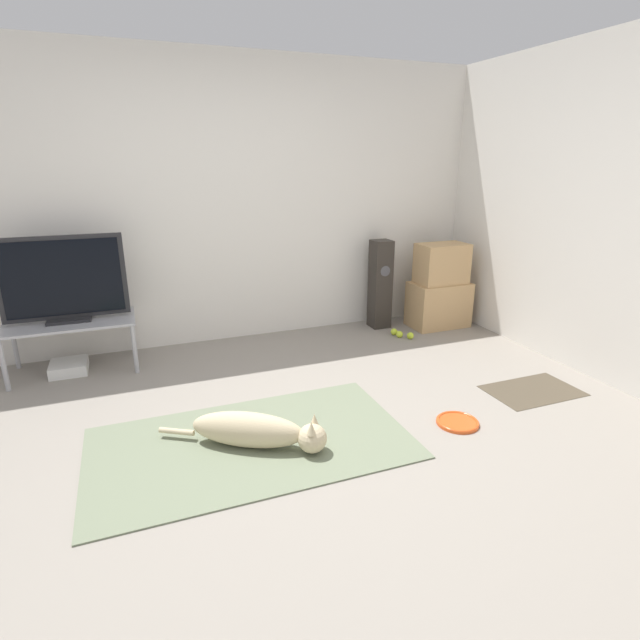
{
  "coord_description": "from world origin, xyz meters",
  "views": [
    {
      "loc": [
        -0.78,
        -2.51,
        1.67
      ],
      "look_at": [
        0.58,
        0.98,
        0.45
      ],
      "focal_mm": 28.0,
      "sensor_mm": 36.0,
      "label": 1
    }
  ],
  "objects_px": {
    "dog": "(258,431)",
    "floor_speaker": "(380,284)",
    "tennis_ball_by_boxes": "(399,334)",
    "game_console": "(69,367)",
    "tv_stand": "(71,326)",
    "cardboard_box_lower": "(438,304)",
    "tv": "(63,280)",
    "tennis_ball_loose_on_carpet": "(394,332)",
    "cardboard_box_upper": "(442,264)",
    "tennis_ball_near_speaker": "(410,336)",
    "frisbee": "(458,422)"
  },
  "relations": [
    {
      "from": "tv",
      "to": "tennis_ball_near_speaker",
      "type": "xyz_separation_m",
      "value": [
        2.95,
        -0.35,
        -0.73
      ]
    },
    {
      "from": "cardboard_box_lower",
      "to": "floor_speaker",
      "type": "relative_size",
      "value": 0.66
    },
    {
      "from": "cardboard_box_upper",
      "to": "tv",
      "type": "xyz_separation_m",
      "value": [
        -3.42,
        0.11,
        0.1
      ]
    },
    {
      "from": "game_console",
      "to": "cardboard_box_upper",
      "type": "bearing_deg",
      "value": -1.42
    },
    {
      "from": "tennis_ball_by_boxes",
      "to": "game_console",
      "type": "xyz_separation_m",
      "value": [
        -2.94,
        0.26,
        0.01
      ]
    },
    {
      "from": "cardboard_box_upper",
      "to": "tennis_ball_near_speaker",
      "type": "height_order",
      "value": "cardboard_box_upper"
    },
    {
      "from": "cardboard_box_lower",
      "to": "tennis_ball_loose_on_carpet",
      "type": "distance_m",
      "value": 0.61
    },
    {
      "from": "tennis_ball_by_boxes",
      "to": "dog",
      "type": "bearing_deg",
      "value": -141.77
    },
    {
      "from": "tv_stand",
      "to": "tv",
      "type": "bearing_deg",
      "value": 90.0
    },
    {
      "from": "dog",
      "to": "tv",
      "type": "height_order",
      "value": "tv"
    },
    {
      "from": "tennis_ball_near_speaker",
      "to": "dog",
      "type": "bearing_deg",
      "value": -144.42
    },
    {
      "from": "tv",
      "to": "tennis_ball_near_speaker",
      "type": "height_order",
      "value": "tv"
    },
    {
      "from": "cardboard_box_lower",
      "to": "tennis_ball_near_speaker",
      "type": "height_order",
      "value": "cardboard_box_lower"
    },
    {
      "from": "tennis_ball_loose_on_carpet",
      "to": "frisbee",
      "type": "bearing_deg",
      "value": -105.63
    },
    {
      "from": "cardboard_box_upper",
      "to": "tv_stand",
      "type": "bearing_deg",
      "value": 178.29
    },
    {
      "from": "tennis_ball_by_boxes",
      "to": "tv_stand",
      "type": "bearing_deg",
      "value": 174.59
    },
    {
      "from": "dog",
      "to": "tv_stand",
      "type": "distance_m",
      "value": 2.02
    },
    {
      "from": "tennis_ball_near_speaker",
      "to": "tennis_ball_loose_on_carpet",
      "type": "relative_size",
      "value": 1.0
    },
    {
      "from": "tv",
      "to": "tennis_ball_near_speaker",
      "type": "bearing_deg",
      "value": -6.71
    },
    {
      "from": "floor_speaker",
      "to": "game_console",
      "type": "height_order",
      "value": "floor_speaker"
    },
    {
      "from": "game_console",
      "to": "frisbee",
      "type": "bearing_deg",
      "value": -37.11
    },
    {
      "from": "dog",
      "to": "game_console",
      "type": "xyz_separation_m",
      "value": [
        -1.16,
        1.66,
        -0.07
      ]
    },
    {
      "from": "game_console",
      "to": "tv_stand",
      "type": "bearing_deg",
      "value": 15.57
    },
    {
      "from": "tv",
      "to": "tennis_ball_near_speaker",
      "type": "relative_size",
      "value": 14.04
    },
    {
      "from": "tennis_ball_loose_on_carpet",
      "to": "tv_stand",
      "type": "bearing_deg",
      "value": 176.24
    },
    {
      "from": "cardboard_box_lower",
      "to": "tv",
      "type": "distance_m",
      "value": 3.47
    },
    {
      "from": "tennis_ball_near_speaker",
      "to": "tv_stand",
      "type": "bearing_deg",
      "value": 173.34
    },
    {
      "from": "tv_stand",
      "to": "tennis_ball_loose_on_carpet",
      "type": "bearing_deg",
      "value": -3.76
    },
    {
      "from": "dog",
      "to": "cardboard_box_lower",
      "type": "distance_m",
      "value": 2.82
    },
    {
      "from": "floor_speaker",
      "to": "game_console",
      "type": "distance_m",
      "value": 2.94
    },
    {
      "from": "tv",
      "to": "tennis_ball_by_boxes",
      "type": "relative_size",
      "value": 14.04
    },
    {
      "from": "tv",
      "to": "dog",
      "type": "bearing_deg",
      "value": -56.83
    },
    {
      "from": "tennis_ball_loose_on_carpet",
      "to": "dog",
      "type": "bearing_deg",
      "value": -139.94
    },
    {
      "from": "game_console",
      "to": "tennis_ball_loose_on_carpet",
      "type": "bearing_deg",
      "value": -3.37
    },
    {
      "from": "tv_stand",
      "to": "tennis_ball_near_speaker",
      "type": "bearing_deg",
      "value": -6.66
    },
    {
      "from": "cardboard_box_upper",
      "to": "tv_stand",
      "type": "height_order",
      "value": "cardboard_box_upper"
    },
    {
      "from": "floor_speaker",
      "to": "tennis_ball_loose_on_carpet",
      "type": "relative_size",
      "value": 13.58
    },
    {
      "from": "dog",
      "to": "floor_speaker",
      "type": "xyz_separation_m",
      "value": [
        1.75,
        1.78,
        0.33
      ]
    },
    {
      "from": "cardboard_box_lower",
      "to": "floor_speaker",
      "type": "distance_m",
      "value": 0.65
    },
    {
      "from": "cardboard_box_lower",
      "to": "tv_stand",
      "type": "xyz_separation_m",
      "value": [
        -3.43,
        0.09,
        0.15
      ]
    },
    {
      "from": "frisbee",
      "to": "floor_speaker",
      "type": "bearing_deg",
      "value": 77.02
    },
    {
      "from": "tennis_ball_loose_on_carpet",
      "to": "cardboard_box_lower",
      "type": "bearing_deg",
      "value": 9.59
    },
    {
      "from": "tennis_ball_by_boxes",
      "to": "tennis_ball_near_speaker",
      "type": "height_order",
      "value": "same"
    },
    {
      "from": "floor_speaker",
      "to": "tv_stand",
      "type": "height_order",
      "value": "floor_speaker"
    },
    {
      "from": "cardboard_box_upper",
      "to": "dog",
      "type": "bearing_deg",
      "value": -145.97
    },
    {
      "from": "dog",
      "to": "tennis_ball_near_speaker",
      "type": "relative_size",
      "value": 13.97
    },
    {
      "from": "dog",
      "to": "floor_speaker",
      "type": "bearing_deg",
      "value": 45.5
    },
    {
      "from": "cardboard_box_lower",
      "to": "tv",
      "type": "relative_size",
      "value": 0.64
    },
    {
      "from": "cardboard_box_lower",
      "to": "tennis_ball_near_speaker",
      "type": "xyz_separation_m",
      "value": [
        -0.47,
        -0.25,
        -0.2
      ]
    },
    {
      "from": "floor_speaker",
      "to": "tennis_ball_loose_on_carpet",
      "type": "bearing_deg",
      "value": -87.23
    }
  ]
}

